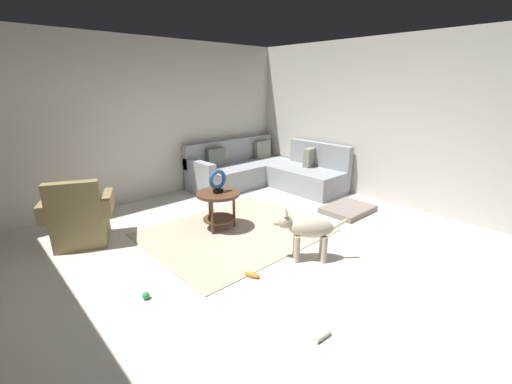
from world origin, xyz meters
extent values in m
cube|color=silver|center=(0.00, 0.00, -0.05)|extent=(6.00, 6.00, 0.10)
cube|color=silver|center=(0.00, 2.94, 1.35)|extent=(6.00, 0.12, 2.70)
cube|color=silver|center=(2.94, 0.00, 1.35)|extent=(0.12, 6.00, 2.70)
cube|color=#BCAD93|center=(0.15, 0.70, 0.01)|extent=(2.30, 1.90, 0.01)
cube|color=#9EA3A8|center=(1.73, 2.41, 0.21)|extent=(2.20, 0.85, 0.42)
cube|color=#9EA3A8|center=(1.73, 2.76, 0.65)|extent=(2.20, 0.14, 0.46)
cube|color=#9EA3A8|center=(2.41, 1.28, 0.21)|extent=(0.85, 1.40, 0.42)
cube|color=#9EA3A8|center=(2.76, 1.28, 0.65)|extent=(0.14, 1.40, 0.46)
cube|color=#9EA3A8|center=(0.71, 2.41, 0.53)|extent=(0.16, 0.85, 0.22)
cube|color=gray|center=(2.48, 2.61, 0.59)|extent=(0.38, 0.17, 0.39)
cube|color=slate|center=(1.23, 2.61, 0.59)|extent=(0.39, 0.14, 0.38)
cube|color=gray|center=(2.61, 1.38, 0.59)|extent=(0.40, 0.21, 0.38)
cube|color=olive|center=(-1.48, 1.82, 0.20)|extent=(0.79, 0.79, 0.40)
cube|color=olive|center=(-1.58, 1.59, 0.64)|extent=(0.61, 0.37, 0.48)
cube|color=olive|center=(-1.80, 1.96, 0.51)|extent=(0.33, 0.59, 0.22)
cube|color=olive|center=(-1.16, 1.67, 0.51)|extent=(0.33, 0.59, 0.22)
cylinder|color=brown|center=(0.07, 0.96, 0.52)|extent=(0.60, 0.60, 0.04)
cylinder|color=brown|center=(0.07, 0.96, 0.15)|extent=(0.45, 0.45, 0.02)
cylinder|color=brown|center=(0.07, 1.18, 0.25)|extent=(0.04, 0.04, 0.50)
cylinder|color=brown|center=(-0.11, 0.85, 0.25)|extent=(0.04, 0.04, 0.50)
cylinder|color=brown|center=(0.26, 0.85, 0.25)|extent=(0.04, 0.04, 0.50)
cube|color=black|center=(0.07, 0.96, 0.57)|extent=(0.12, 0.08, 0.05)
torus|color=#265999|center=(0.07, 0.96, 0.73)|extent=(0.28, 0.06, 0.28)
cube|color=gray|center=(1.98, 0.08, 0.04)|extent=(0.80, 0.60, 0.09)
cylinder|color=beige|center=(0.17, -0.40, 0.16)|extent=(0.07, 0.07, 0.32)
cylinder|color=beige|center=(0.27, -0.30, 0.16)|extent=(0.07, 0.07, 0.32)
cylinder|color=beige|center=(0.39, -0.62, 0.16)|extent=(0.07, 0.07, 0.32)
cylinder|color=beige|center=(0.49, -0.52, 0.16)|extent=(0.07, 0.07, 0.32)
ellipsoid|color=beige|center=(0.33, -0.46, 0.40)|extent=(0.52, 0.52, 0.24)
sphere|color=beige|center=(0.12, -0.25, 0.48)|extent=(0.17, 0.17, 0.17)
ellipsoid|color=beige|center=(0.07, -0.19, 0.46)|extent=(0.13, 0.13, 0.07)
cone|color=beige|center=(0.10, -0.28, 0.59)|extent=(0.06, 0.06, 0.07)
cone|color=beige|center=(0.16, -0.22, 0.59)|extent=(0.06, 0.06, 0.07)
cylinder|color=beige|center=(0.55, -0.67, 0.44)|extent=(0.17, 0.17, 0.16)
sphere|color=green|center=(-1.43, 0.12, 0.04)|extent=(0.07, 0.07, 0.07)
cylinder|color=silver|center=(-0.61, -1.35, 0.03)|extent=(0.16, 0.06, 0.05)
ellipsoid|color=orange|center=(-0.42, -0.29, 0.03)|extent=(0.12, 0.19, 0.06)
camera|label=1|loc=(-2.48, -2.60, 1.97)|focal=23.34mm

